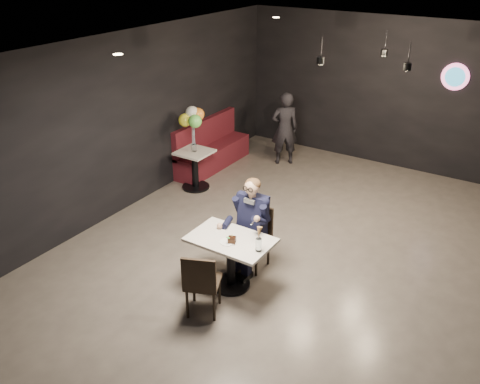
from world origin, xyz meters
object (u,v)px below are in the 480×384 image
Objects in this scene: sundae_glass at (259,245)px; booth_bench at (213,144)px; side_table at (195,170)px; seated_man at (253,223)px; main_table at (231,262)px; balloon_vase at (194,148)px; passerby at (285,128)px; chair_near at (203,281)px; chair_far at (252,239)px.

sundae_glass is 4.46m from booth_bench.
booth_bench is 1.05m from side_table.
main_table is at bearing -90.00° from seated_man.
side_table is at bearing 0.00° from balloon_vase.
seated_man is 0.72× the size of booth_bench.
side_table is at bearing 144.06° from seated_man.
seated_man is at bearing 72.83° from passerby.
passerby reaches higher than chair_near.
chair_near is 6.65× the size of balloon_vase.
main_table is 0.55× the size of booth_bench.
balloon_vase is at bearing 28.53° from passerby.
side_table is 0.44m from balloon_vase.
chair_near is at bearing -90.00° from seated_man.
sundae_glass is 4.65m from passerby.
main_table is 6.27× the size of sundae_glass.
passerby is at bearing 83.24° from chair_near.
seated_man is at bearing -35.94° from balloon_vase.
passerby reaches higher than balloon_vase.
chair_near reaches higher than balloon_vase.
sundae_glass is at bearing -39.49° from side_table.
side_table is at bearing 105.34° from chair_near.
seated_man is 10.40× the size of balloon_vase.
chair_far is 3.93m from passerby.
booth_bench is at bearing 106.70° from side_table.
side_table is (-2.28, 2.82, -0.08)m from chair_near.
chair_far is 1.17m from chair_near.
seated_man is (0.00, 0.55, 0.34)m from main_table.
passerby is (-1.90, 4.24, -0.07)m from sundae_glass.
booth_bench is (-2.58, 2.65, -0.22)m from seated_man.
sundae_glass reaches higher than balloon_vase.
passerby reaches higher than seated_man.
balloon_vase is 2.15m from passerby.
side_table is 0.49× the size of passerby.
chair_far is at bearing -90.00° from seated_man.
passerby is at bearing 67.44° from balloon_vase.
passerby is (-1.45, 4.81, 0.31)m from chair_near.
chair_far is (0.00, 0.55, 0.09)m from main_table.
chair_far is at bearing 66.46° from chair_near.
chair_far is 1.00× the size of chair_near.
sundae_glass is (0.45, -0.60, 0.12)m from seated_man.
sundae_glass is at bearing -47.00° from booth_bench.
main_table is 1.46× the size of side_table.
sundae_glass reaches higher than chair_far.
chair_far is 0.46× the size of booth_bench.
chair_far is 2.83m from balloon_vase.
chair_near is at bearing -51.13° from balloon_vase.
sundae_glass is 3.57m from side_table.
seated_man is at bearing 66.46° from chair_near.
passerby is (-1.45, 4.19, 0.39)m from main_table.
chair_near is at bearing -51.13° from side_table.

